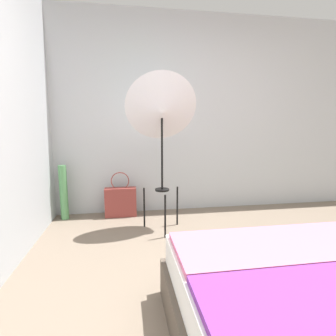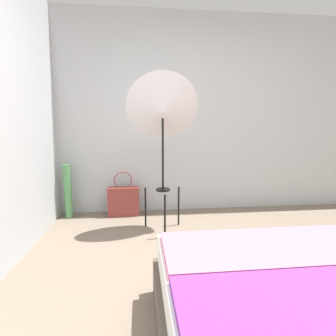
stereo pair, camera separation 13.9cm
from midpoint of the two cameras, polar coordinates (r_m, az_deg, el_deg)
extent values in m
plane|color=#756656|center=(1.89, 22.30, -29.34)|extent=(14.00, 14.00, 0.00)
cube|color=#B7BCC1|center=(3.60, 6.33, 11.39)|extent=(8.00, 0.05, 2.60)
cube|color=#B7BCC1|center=(2.50, -30.64, 11.18)|extent=(0.05, 8.00, 2.60)
cube|color=#D6668E|center=(1.78, 27.19, -15.00)|extent=(1.48, 0.49, 0.04)
cylinder|color=black|center=(2.76, 0.79, -10.50)|extent=(0.02, 0.02, 0.46)
cylinder|color=black|center=(3.06, -3.62, -8.50)|extent=(0.02, 0.02, 0.46)
cylinder|color=black|center=(3.10, 3.63, -8.27)|extent=(0.02, 0.02, 0.46)
cylinder|color=black|center=(2.90, 0.27, -4.74)|extent=(0.16, 0.16, 0.02)
cylinder|color=black|center=(2.83, 0.27, 3.80)|extent=(0.02, 0.02, 0.86)
cone|color=silver|center=(2.82, 0.28, 12.58)|extent=(0.78, 0.49, 0.76)
cube|color=brown|center=(3.46, -8.50, -7.22)|extent=(0.40, 0.12, 0.38)
torus|color=brown|center=(3.39, -8.62, -2.72)|extent=(0.23, 0.01, 0.23)
cylinder|color=#56995B|center=(3.53, -19.90, -4.77)|extent=(0.10, 0.10, 0.68)
camera|label=1|loc=(0.07, -88.51, 0.24)|focal=28.00mm
camera|label=2|loc=(0.07, 91.49, -0.24)|focal=28.00mm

